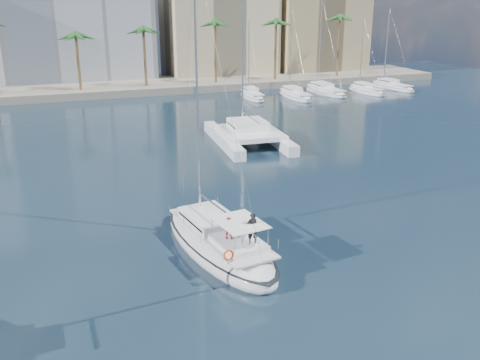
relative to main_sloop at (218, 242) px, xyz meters
name	(u,v)px	position (x,y,z in m)	size (l,w,h in m)	color
ground	(230,235)	(1.47, 1.99, -0.56)	(160.00, 160.00, 0.00)	black
quay	(111,88)	(1.47, 62.99, 0.04)	(120.00, 14.00, 1.20)	gray
building_modern	(25,4)	(-10.53, 74.99, 13.44)	(42.00, 16.00, 28.00)	silver
building_beige	(218,25)	(23.47, 71.99, 9.44)	(20.00, 14.00, 20.00)	beige
building_tan_right	(316,29)	(43.47, 69.99, 8.44)	(18.00, 12.00, 18.00)	tan
palm_centre	(109,29)	(1.47, 58.99, 9.72)	(3.60, 3.60, 12.30)	brown
palm_right	(306,26)	(35.47, 58.99, 9.72)	(3.60, 3.60, 12.30)	brown
main_sloop	(218,242)	(0.00, 0.00, 0.00)	(5.88, 13.18, 18.88)	white
catamaran	(248,133)	(11.08, 23.67, 0.62)	(7.71, 13.95, 19.49)	white
seagull	(205,206)	(1.03, 6.49, -0.10)	(1.09, 0.47, 0.20)	silver
moored_yacht_a	(252,98)	(21.47, 48.99, -0.56)	(2.72, 9.35, 11.90)	white
moored_yacht_b	(295,98)	(27.97, 46.99, -0.56)	(3.14, 10.78, 13.72)	white
moored_yacht_c	(325,93)	(34.47, 48.99, -0.56)	(3.55, 12.21, 15.54)	white
moored_yacht_d	(366,93)	(40.97, 46.99, -0.56)	(2.72, 9.35, 11.90)	white
moored_yacht_e	(392,89)	(47.47, 48.99, -0.56)	(3.14, 10.78, 13.72)	white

